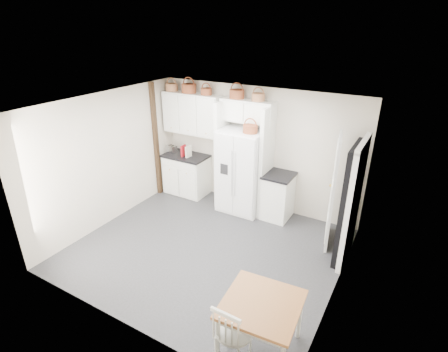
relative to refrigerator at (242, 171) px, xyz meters
The scene contains 28 objects.
floor 1.87m from the refrigerator, 84.76° to the right, with size 4.50×4.50×0.00m, color #29292A.
ceiling 2.37m from the refrigerator, 84.76° to the right, with size 4.50×4.50×0.00m, color white.
wall_back 0.57m from the refrigerator, 67.57° to the left, with size 4.50×4.50×0.00m, color beige.
wall_left 2.69m from the refrigerator, 142.07° to the right, with size 4.00×4.00×0.00m, color beige.
wall_right 2.93m from the refrigerator, 34.29° to the right, with size 4.00×4.00×0.00m, color beige.
refrigerator is the anchor object (origin of this frame).
base_cab_left 1.55m from the refrigerator, behind, with size 0.98×0.62×0.91m, color white.
base_cab_right 0.92m from the refrigerator, ahead, with size 0.53×0.63×0.93m, color white.
dining_table 3.64m from the refrigerator, 59.06° to the right, with size 0.90×0.90×0.75m, color brown.
windsor_chair 3.79m from the refrigerator, 64.17° to the right, with size 0.44×0.40×0.89m, color white.
counter_left 1.49m from the refrigerator, behind, with size 1.02×0.66×0.04m, color black.
counter_right 0.81m from the refrigerator, ahead, with size 0.57×0.67×0.04m, color black.
toaster 1.89m from the refrigerator, behind, with size 0.25×0.14×0.17m, color silver.
cookbook_red 1.51m from the refrigerator, behind, with size 0.04×0.17×0.26m, color #A11019.
cookbook_cream 1.37m from the refrigerator, behind, with size 0.04×0.17×0.26m, color beige.
basket_upper_a 2.44m from the refrigerator, behind, with size 0.28×0.28×0.16m, color #9F5E39.
basket_upper_b 2.12m from the refrigerator, behind, with size 0.32×0.32×0.19m, color brown.
basket_upper_c 1.83m from the refrigerator, 168.86° to the left, with size 0.24×0.24×0.14m, color brown.
basket_bridge_a 1.58m from the refrigerator, 142.92° to the left, with size 0.31×0.31×0.17m, color brown.
basket_bridge_b 1.56m from the refrigerator, 42.39° to the left, with size 0.26×0.26×0.15m, color #9F5E39.
basket_fridge_b 1.00m from the refrigerator, 26.17° to the right, with size 0.29×0.29×0.16m, color brown.
upper_cabinet 1.70m from the refrigerator, behind, with size 1.40×0.34×0.90m, color white.
bridge_cabinet 1.25m from the refrigerator, 90.00° to the left, with size 1.12×0.34×0.45m, color white.
fridge_panel_left 0.58m from the refrigerator, behind, with size 0.08×0.60×2.30m, color white.
fridge_panel_right 0.58m from the refrigerator, ahead, with size 0.08×0.60×2.30m, color white.
trim_post 2.11m from the refrigerator, behind, with size 0.09×0.09×2.60m, color black.
doorway_void 2.40m from the refrigerator, 15.41° to the right, with size 0.18×0.85×2.05m, color black.
door_slab 1.98m from the refrigerator, ahead, with size 0.80×0.04×2.05m, color white.
Camera 1 is at (2.88, -4.38, 3.78)m, focal length 28.00 mm.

